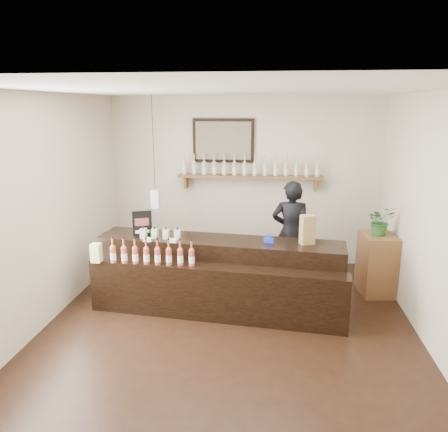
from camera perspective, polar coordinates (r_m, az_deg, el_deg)
ground at (r=5.49m, az=0.60°, el=-14.49°), size 5.00×5.00×0.00m
room_shell at (r=4.91m, az=0.65°, el=3.24°), size 5.00×5.00×5.00m
back_wall_decor at (r=7.25m, az=1.49°, el=7.16°), size 2.66×0.96×1.69m
counter at (r=5.85m, az=-0.86°, el=-7.95°), size 3.33×1.19×1.07m
promo_sign at (r=5.95m, az=-10.64°, el=-1.03°), size 0.25×0.12×0.36m
paper_bag at (r=5.65m, az=10.84°, el=-1.77°), size 0.21×0.18×0.38m
tape_dispenser at (r=5.67m, az=5.91°, el=-3.07°), size 0.14×0.09×0.11m
side_cabinet at (r=6.67m, az=19.29°, el=-5.90°), size 0.49×0.64×0.87m
potted_plant at (r=6.49m, az=19.75°, el=-0.58°), size 0.45×0.43×0.41m
shopkeeper at (r=6.58m, az=8.75°, el=-1.31°), size 0.68×0.47×1.79m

